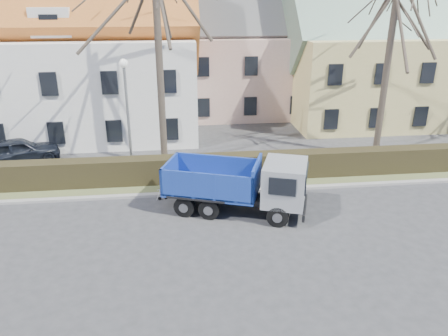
{
  "coord_description": "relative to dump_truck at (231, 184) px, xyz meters",
  "views": [
    {
      "loc": [
        -1.38,
        -13.88,
        8.69
      ],
      "look_at": [
        0.69,
        3.72,
        1.6
      ],
      "focal_mm": 35.0,
      "sensor_mm": 36.0,
      "label": 1
    }
  ],
  "objects": [
    {
      "name": "ground",
      "position": [
        -0.86,
        -2.77,
        -1.24
      ],
      "size": [
        120.0,
        120.0,
        0.0
      ],
      "primitive_type": "plane",
      "color": "#333335"
    },
    {
      "name": "curb_far",
      "position": [
        -0.86,
        1.83,
        -1.18
      ],
      "size": [
        80.0,
        0.3,
        0.12
      ],
      "primitive_type": "cube",
      "color": "gray",
      "rests_on": "ground"
    },
    {
      "name": "grass_strip",
      "position": [
        -0.86,
        3.43,
        -1.19
      ],
      "size": [
        80.0,
        3.0,
        0.1
      ],
      "primitive_type": "cube",
      "color": "#505932",
      "rests_on": "ground"
    },
    {
      "name": "hedge",
      "position": [
        -0.86,
        3.23,
        -0.59
      ],
      "size": [
        60.0,
        0.9,
        1.3
      ],
      "primitive_type": "cube",
      "color": "black",
      "rests_on": "ground"
    },
    {
      "name": "building_pink",
      "position": [
        3.14,
        17.23,
        2.76
      ],
      "size": [
        10.8,
        8.8,
        8.0
      ],
      "primitive_type": null,
      "color": "tan",
      "rests_on": "ground"
    },
    {
      "name": "building_yellow",
      "position": [
        15.14,
        14.23,
        3.01
      ],
      "size": [
        18.8,
        10.8,
        8.5
      ],
      "primitive_type": null,
      "color": "tan",
      "rests_on": "ground"
    },
    {
      "name": "tree_1",
      "position": [
        -2.86,
        5.73,
        5.09
      ],
      "size": [
        9.2,
        9.2,
        12.65
      ],
      "primitive_type": null,
      "color": "#3C3329",
      "rests_on": "ground"
    },
    {
      "name": "tree_2",
      "position": [
        9.14,
        5.73,
        4.26
      ],
      "size": [
        8.0,
        8.0,
        11.0
      ],
      "primitive_type": null,
      "color": "#3C3329",
      "rests_on": "ground"
    },
    {
      "name": "dump_truck",
      "position": [
        0.0,
        0.0,
        0.0
      ],
      "size": [
        6.59,
        4.23,
        2.47
      ],
      "primitive_type": null,
      "rotation": [
        0.0,
        0.0,
        -0.34
      ],
      "color": "navy",
      "rests_on": "ground"
    },
    {
      "name": "streetlight",
      "position": [
        -4.46,
        4.23,
        1.76
      ],
      "size": [
        0.47,
        0.47,
        5.99
      ],
      "primitive_type": null,
      "color": "gray",
      "rests_on": "ground"
    },
    {
      "name": "cart_frame",
      "position": [
        -3.1,
        1.38,
        -0.94
      ],
      "size": [
        0.71,
        0.5,
        0.6
      ],
      "primitive_type": null,
      "rotation": [
        0.0,
        0.0,
        0.2
      ],
      "color": "silver",
      "rests_on": "ground"
    },
    {
      "name": "parked_car_a",
      "position": [
        -10.78,
        6.97,
        -0.51
      ],
      "size": [
        4.57,
        3.29,
        1.45
      ],
      "primitive_type": "imported",
      "rotation": [
        0.0,
        0.0,
        1.99
      ],
      "color": "black",
      "rests_on": "ground"
    }
  ]
}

